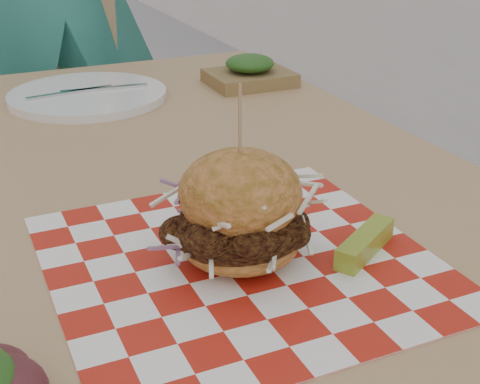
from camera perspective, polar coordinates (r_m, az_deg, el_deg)
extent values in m
cube|color=tan|center=(0.86, -7.42, 0.18)|extent=(0.80, 1.20, 0.04)
cylinder|color=#333338|center=(1.59, -0.86, -2.72)|extent=(0.05, 0.05, 0.71)
cube|color=tan|center=(1.71, -15.13, 1.86)|extent=(0.53, 0.53, 0.04)
cube|color=tan|center=(1.82, -15.23, 11.57)|extent=(0.41, 0.16, 0.50)
cylinder|color=#333338|center=(1.63, -8.69, -7.87)|extent=(0.03, 0.03, 0.43)
cylinder|color=#333338|center=(2.00, -18.88, -2.67)|extent=(0.03, 0.03, 0.43)
cylinder|color=#333338|center=(1.95, -8.50, -2.21)|extent=(0.03, 0.03, 0.43)
cube|color=red|center=(0.66, 0.00, -5.88)|extent=(0.36, 0.36, 0.00)
ellipsoid|color=#C57737|center=(0.65, 0.00, -4.27)|extent=(0.11, 0.11, 0.04)
ellipsoid|color=brown|center=(0.64, 0.00, -3.03)|extent=(0.13, 0.12, 0.06)
ellipsoid|color=#C57737|center=(0.62, 0.00, -0.08)|extent=(0.12, 0.12, 0.08)
cylinder|color=tan|center=(0.60, 0.00, 5.17)|extent=(0.00, 0.00, 0.09)
cube|color=olive|center=(0.67, 10.62, -4.32)|extent=(0.09, 0.07, 0.02)
cylinder|color=white|center=(1.19, -12.86, 8.04)|extent=(0.27, 0.27, 0.01)
cube|color=silver|center=(1.18, -14.33, 8.24)|extent=(0.15, 0.03, 0.00)
cube|color=silver|center=(1.20, -11.49, 8.66)|extent=(0.15, 0.03, 0.00)
cube|color=olive|center=(1.25, 0.84, 9.70)|extent=(0.15, 0.12, 0.02)
ellipsoid|color=#184513|center=(1.25, 0.84, 10.93)|extent=(0.09, 0.09, 0.03)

